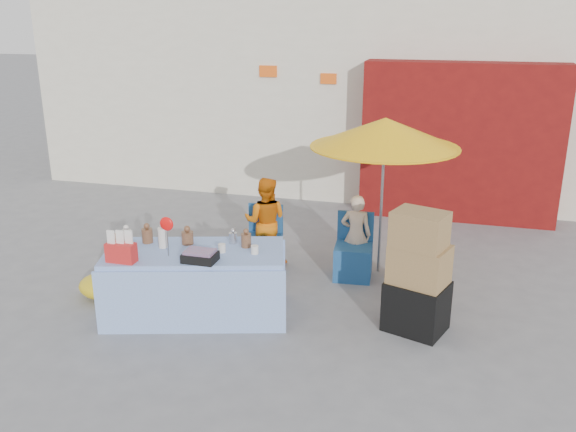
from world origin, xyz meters
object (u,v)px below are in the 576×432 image
(chair_left, at_px, (263,250))
(umbrella, at_px, (385,133))
(vendor_orange, at_px, (266,222))
(chair_right, at_px, (353,259))
(box_stack, at_px, (418,277))
(market_table, at_px, (195,282))
(vendor_beige, at_px, (356,235))

(chair_left, xyz_separation_m, umbrella, (1.55, 0.28, 1.64))
(chair_left, distance_m, vendor_orange, 0.39)
(chair_right, height_order, box_stack, box_stack)
(chair_right, height_order, vendor_orange, vendor_orange)
(market_table, height_order, vendor_orange, market_table)
(chair_right, height_order, vendor_beige, vendor_beige)
(vendor_orange, height_order, vendor_beige, vendor_orange)
(box_stack, bearing_deg, chair_left, 150.42)
(box_stack, bearing_deg, vendor_beige, 123.51)
(chair_left, xyz_separation_m, chair_right, (1.25, 0.00, 0.00))
(chair_right, xyz_separation_m, box_stack, (0.90, -1.22, 0.38))
(chair_left, relative_size, umbrella, 0.41)
(market_table, distance_m, vendor_orange, 1.70)
(market_table, distance_m, chair_right, 2.19)
(chair_right, bearing_deg, box_stack, -58.28)
(chair_left, distance_m, box_stack, 2.50)
(umbrella, distance_m, box_stack, 2.05)
(market_table, xyz_separation_m, chair_right, (1.58, 1.51, -0.15))
(vendor_beige, relative_size, box_stack, 0.80)
(vendor_orange, height_order, umbrella, umbrella)
(umbrella, xyz_separation_m, box_stack, (0.60, -1.50, -1.26))
(umbrella, bearing_deg, vendor_orange, -174.47)
(market_table, xyz_separation_m, vendor_beige, (1.58, 1.65, 0.14))
(vendor_orange, xyz_separation_m, box_stack, (2.15, -1.35, 0.01))
(vendor_beige, relative_size, umbrella, 0.53)
(chair_right, xyz_separation_m, vendor_beige, (0.00, 0.13, 0.29))
(market_table, relative_size, box_stack, 1.63)
(chair_left, relative_size, chair_right, 1.00)
(chair_left, relative_size, box_stack, 0.62)
(market_table, relative_size, vendor_beige, 2.04)
(chair_left, distance_m, chair_right, 1.25)
(market_table, relative_size, chair_right, 2.64)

